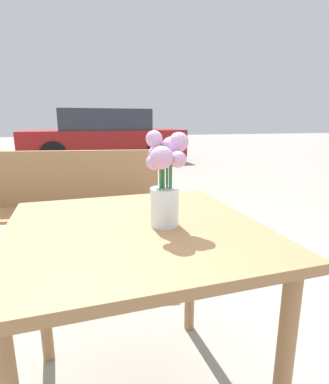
# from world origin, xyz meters

# --- Properties ---
(table_front) EXTENTS (0.84, 0.85, 0.73)m
(table_front) POSITION_xyz_m (0.00, 0.00, 0.62)
(table_front) COLOR #9E7047
(table_front) RESTS_ON ground_plane
(flower_vase) EXTENTS (0.14, 0.15, 0.30)m
(flower_vase) POSITION_xyz_m (0.10, -0.02, 0.87)
(flower_vase) COLOR silver
(flower_vase) RESTS_ON table_front
(bench_near) EXTENTS (1.89, 0.64, 0.85)m
(bench_near) POSITION_xyz_m (-0.56, 1.27, 0.47)
(bench_near) COLOR #9E7047
(bench_near) RESTS_ON ground_plane
(parked_car) EXTENTS (4.07, 1.93, 1.32)m
(parked_car) POSITION_xyz_m (0.34, 7.02, 0.62)
(parked_car) COLOR maroon
(parked_car) RESTS_ON ground_plane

